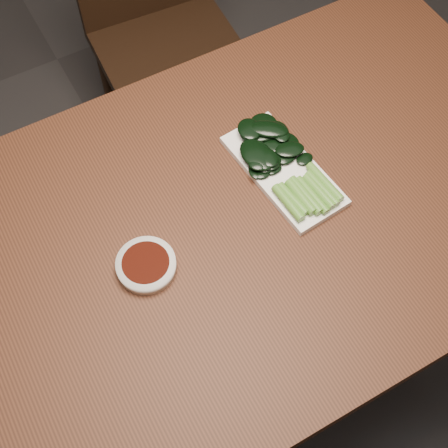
% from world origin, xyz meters
% --- Properties ---
extents(ground, '(6.00, 6.00, 0.00)m').
position_xyz_m(ground, '(0.00, 0.00, 0.00)').
color(ground, '#2F2C2C').
rests_on(ground, ground).
extents(table, '(1.40, 0.80, 0.75)m').
position_xyz_m(table, '(0.00, 0.00, 0.68)').
color(table, '#462314').
rests_on(table, ground).
extents(chair_far, '(0.43, 0.43, 0.89)m').
position_xyz_m(chair_far, '(0.23, 0.80, 0.49)').
color(chair_far, black).
rests_on(chair_far, ground).
extents(sauce_bowl, '(0.11, 0.11, 0.02)m').
position_xyz_m(sauce_bowl, '(-0.17, -0.01, 0.76)').
color(sauce_bowl, white).
rests_on(sauce_bowl, table).
extents(serving_plate, '(0.14, 0.27, 0.01)m').
position_xyz_m(serving_plate, '(0.15, 0.04, 0.76)').
color(serving_plate, white).
rests_on(serving_plate, table).
extents(gai_lan, '(0.15, 0.27, 0.03)m').
position_xyz_m(gai_lan, '(0.15, 0.05, 0.78)').
color(gai_lan, '#5B9332').
rests_on(gai_lan, serving_plate).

